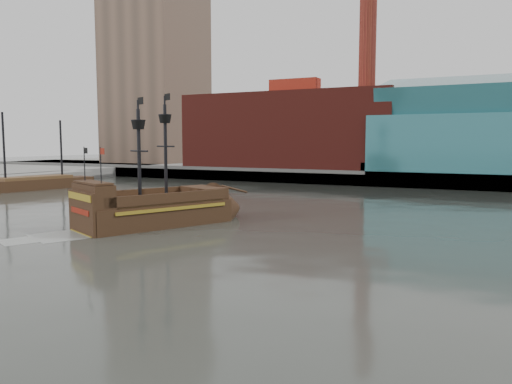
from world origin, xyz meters
The scene contains 6 objects.
ground centered at (0.00, 0.00, 0.00)m, with size 400.00×400.00×0.00m, color #2C2F29.
promenade_far centered at (0.00, 92.00, 1.00)m, with size 220.00×60.00×2.00m, color slate.
seawall centered at (0.00, 62.50, 1.30)m, with size 220.00×1.00×2.60m, color #4C4C49.
skyline centered at (5.21, 84.56, 24.55)m, with size 149.00×45.00×62.00m.
pirate_ship centered at (-12.49, 14.05, 1.17)m, with size 11.71×17.82×12.90m.
docked_vessel centered at (-50.78, 33.31, 0.80)m, with size 8.24×18.98×12.59m.
Camera 1 is at (15.93, -22.08, 7.63)m, focal length 35.00 mm.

